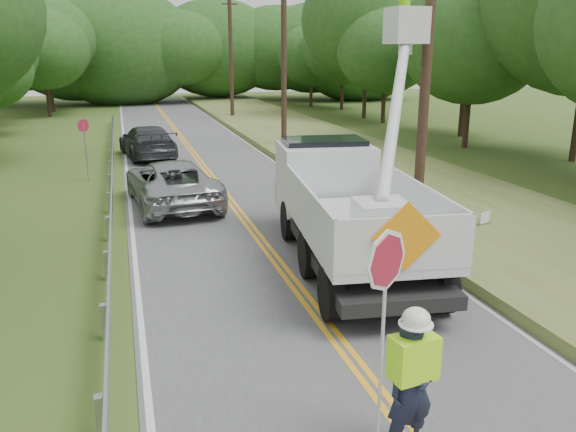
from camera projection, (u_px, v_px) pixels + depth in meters
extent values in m
plane|color=#40511C|center=(407.00, 432.00, 8.00)|extent=(140.00, 140.00, 0.00)
cube|color=#515053|center=(227.00, 197.00, 20.92)|extent=(7.20, 96.00, 0.02)
cube|color=yellow|center=(224.00, 197.00, 20.89)|extent=(0.12, 96.00, 0.00)
cube|color=yellow|center=(230.00, 197.00, 20.95)|extent=(0.12, 96.00, 0.00)
cube|color=silver|center=(130.00, 203.00, 19.99)|extent=(0.12, 96.00, 0.00)
cube|color=silver|center=(316.00, 191.00, 21.84)|extent=(0.12, 96.00, 0.00)
cube|color=#969B9E|center=(100.00, 419.00, 7.73)|extent=(0.12, 0.14, 0.70)
cube|color=#969B9E|center=(104.00, 322.00, 10.50)|extent=(0.12, 0.14, 0.70)
cube|color=#969B9E|center=(107.00, 266.00, 13.27)|extent=(0.12, 0.14, 0.70)
cube|color=#969B9E|center=(108.00, 229.00, 16.04)|extent=(0.12, 0.14, 0.70)
cube|color=#969B9E|center=(109.00, 203.00, 18.81)|extent=(0.12, 0.14, 0.70)
cube|color=#969B9E|center=(110.00, 183.00, 21.57)|extent=(0.12, 0.14, 0.70)
cube|color=#969B9E|center=(111.00, 168.00, 24.34)|extent=(0.12, 0.14, 0.70)
cube|color=#969B9E|center=(111.00, 157.00, 27.11)|extent=(0.12, 0.14, 0.70)
cube|color=#969B9E|center=(112.00, 147.00, 29.88)|extent=(0.12, 0.14, 0.70)
cube|color=#969B9E|center=(112.00, 139.00, 32.65)|extent=(0.12, 0.14, 0.70)
cube|color=#969B9E|center=(112.00, 132.00, 35.42)|extent=(0.12, 0.14, 0.70)
cube|color=#969B9E|center=(112.00, 126.00, 38.19)|extent=(0.12, 0.14, 0.70)
cube|color=#969B9E|center=(113.00, 121.00, 40.96)|extent=(0.12, 0.14, 0.70)
cube|color=#969B9E|center=(112.00, 182.00, 20.61)|extent=(0.05, 48.00, 0.34)
cylinder|color=black|center=(427.00, 57.00, 16.27)|extent=(0.30, 0.30, 10.00)
cylinder|color=black|center=(284.00, 54.00, 30.11)|extent=(0.30, 0.30, 10.00)
cylinder|color=black|center=(231.00, 54.00, 43.96)|extent=(0.30, 0.30, 10.00)
cube|color=black|center=(230.00, 4.00, 42.96)|extent=(1.20, 0.10, 0.10)
cube|color=#5A6628|center=(403.00, 182.00, 22.79)|extent=(7.00, 96.00, 0.30)
cylinder|color=#332319|center=(48.00, 98.00, 46.63)|extent=(0.32, 0.32, 3.09)
ellipsoid|color=#254A1A|center=(43.00, 49.00, 45.58)|extent=(7.21, 7.21, 6.35)
cylinder|color=#332319|center=(51.00, 91.00, 50.43)|extent=(0.32, 0.32, 3.59)
ellipsoid|color=#254A1A|center=(45.00, 39.00, 49.22)|extent=(8.37, 8.37, 7.37)
cylinder|color=#332319|center=(467.00, 117.00, 31.37)|extent=(0.32, 0.32, 3.38)
ellipsoid|color=#254A1A|center=(474.00, 38.00, 30.22)|extent=(7.90, 7.90, 6.95)
cylinder|color=#332319|center=(462.00, 109.00, 35.62)|extent=(0.32, 0.32, 3.38)
ellipsoid|color=#254A1A|center=(468.00, 40.00, 34.48)|extent=(7.90, 7.90, 6.95)
cylinder|color=#332319|center=(384.00, 102.00, 42.38)|extent=(0.32, 0.32, 3.09)
ellipsoid|color=#254A1A|center=(386.00, 49.00, 41.34)|extent=(7.21, 7.21, 6.35)
cylinder|color=#332319|center=(365.00, 91.00, 45.35)|extent=(0.32, 0.32, 4.36)
ellipsoid|color=#254A1A|center=(367.00, 20.00, 43.88)|extent=(10.18, 10.18, 8.96)
cylinder|color=#332319|center=(342.00, 92.00, 52.28)|extent=(0.32, 0.32, 3.18)
ellipsoid|color=#254A1A|center=(343.00, 48.00, 51.20)|extent=(7.41, 7.41, 6.52)
cylinder|color=#332319|center=(311.00, 92.00, 55.59)|extent=(0.32, 0.32, 2.79)
ellipsoid|color=#254A1A|center=(311.00, 55.00, 54.65)|extent=(6.52, 6.52, 5.74)
ellipsoid|color=#254A1A|center=(24.00, 48.00, 56.09)|extent=(10.97, 8.22, 8.22)
ellipsoid|color=#254A1A|center=(75.00, 48.00, 56.58)|extent=(13.77, 10.32, 10.32)
ellipsoid|color=#254A1A|center=(121.00, 48.00, 57.50)|extent=(15.84, 11.88, 11.88)
ellipsoid|color=#254A1A|center=(177.00, 48.00, 57.35)|extent=(9.93, 7.45, 7.45)
ellipsoid|color=#254A1A|center=(217.00, 48.00, 61.72)|extent=(13.82, 10.36, 10.36)
ellipsoid|color=#254A1A|center=(277.00, 48.00, 62.70)|extent=(12.11, 9.08, 9.08)
ellipsoid|color=#254A1A|center=(313.00, 48.00, 62.92)|extent=(12.86, 9.65, 9.65)
ellipsoid|color=#254A1A|center=(360.00, 48.00, 62.32)|extent=(15.43, 11.58, 11.58)
imported|color=#191E33|center=(412.00, 388.00, 7.33)|extent=(0.76, 0.55, 1.92)
cube|color=#A9F917|center=(414.00, 357.00, 7.21)|extent=(0.63, 0.44, 0.58)
ellipsoid|color=white|center=(416.00, 319.00, 7.06)|extent=(0.36, 0.36, 0.29)
cylinder|color=#B7B7B7|center=(381.00, 367.00, 7.09)|extent=(0.04, 0.04, 2.69)
cylinder|color=maroon|center=(386.00, 260.00, 6.70)|extent=(0.68, 0.42, 0.77)
cylinder|color=black|center=(331.00, 294.00, 11.20)|extent=(0.47, 1.13, 1.10)
cylinder|color=black|center=(442.00, 286.00, 11.55)|extent=(0.47, 1.13, 1.10)
cylinder|color=black|center=(309.00, 254.00, 13.37)|extent=(0.47, 1.13, 1.10)
cylinder|color=black|center=(402.00, 249.00, 13.72)|extent=(0.47, 1.13, 1.10)
cylinder|color=black|center=(289.00, 220.00, 16.08)|extent=(0.47, 1.13, 1.10)
cylinder|color=black|center=(367.00, 217.00, 16.43)|extent=(0.47, 1.13, 1.10)
cube|color=black|center=(352.00, 244.00, 13.85)|extent=(3.27, 7.55, 0.29)
cube|color=white|center=(362.00, 231.00, 12.93)|extent=(3.25, 5.54, 0.25)
cube|color=white|center=(307.00, 209.00, 12.57)|extent=(0.71, 5.23, 1.03)
cube|color=white|center=(418.00, 205.00, 12.97)|extent=(0.71, 5.23, 1.03)
cube|color=white|center=(405.00, 244.00, 10.30)|extent=(2.62, 0.39, 1.03)
cube|color=white|center=(325.00, 180.00, 16.52)|extent=(2.82, 2.47, 2.06)
cube|color=black|center=(324.00, 153.00, 16.53)|extent=(2.45, 1.75, 0.86)
cube|color=white|center=(381.00, 223.00, 11.58)|extent=(1.15, 1.15, 0.91)
cube|color=white|center=(406.00, 26.00, 15.85)|extent=(0.97, 0.97, 0.97)
cube|color=orange|center=(407.00, 237.00, 10.18)|extent=(1.29, 0.20, 1.29)
imported|color=#A3A4A9|center=(172.00, 183.00, 19.61)|extent=(3.15, 5.90, 1.58)
imported|color=#34383C|center=(147.00, 142.00, 28.64)|extent=(2.91, 5.68, 1.58)
cylinder|color=#969B9E|center=(86.00, 152.00, 23.20)|extent=(0.06, 0.06, 2.40)
cylinder|color=maroon|center=(83.00, 126.00, 22.90)|extent=(0.44, 0.36, 0.54)
cube|color=white|center=(485.00, 217.00, 16.54)|extent=(0.44, 0.23, 0.33)
cylinder|color=#969B9E|center=(479.00, 227.00, 16.56)|extent=(0.02, 0.02, 0.47)
cylinder|color=#969B9E|center=(490.00, 226.00, 16.66)|extent=(0.02, 0.02, 0.47)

